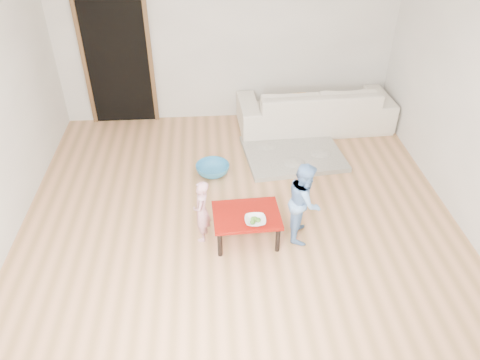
{
  "coord_description": "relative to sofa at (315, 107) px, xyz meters",
  "views": [
    {
      "loc": [
        -0.29,
        -4.22,
        3.54
      ],
      "look_at": [
        0.0,
        -0.2,
        0.65
      ],
      "focal_mm": 35.0,
      "sensor_mm": 36.0,
      "label": 1
    }
  ],
  "objects": [
    {
      "name": "floor",
      "position": [
        -1.29,
        -2.05,
        -0.33
      ],
      "size": [
        5.0,
        5.0,
        0.01
      ],
      "primitive_type": "cube",
      "color": "#AB7B49",
      "rests_on": "ground"
    },
    {
      "name": "back_wall",
      "position": [
        -1.29,
        0.45,
        0.97
      ],
      "size": [
        5.0,
        0.02,
        2.6
      ],
      "primitive_type": "cube",
      "color": "white",
      "rests_on": "floor"
    },
    {
      "name": "right_wall",
      "position": [
        1.21,
        -2.05,
        0.97
      ],
      "size": [
        0.02,
        5.0,
        2.6
      ],
      "primitive_type": "cube",
      "color": "white",
      "rests_on": "floor"
    },
    {
      "name": "doorway",
      "position": [
        -2.89,
        0.43,
        0.69
      ],
      "size": [
        1.02,
        0.08,
        2.11
      ],
      "primitive_type": null,
      "color": "brown",
      "rests_on": "back_wall"
    },
    {
      "name": "sofa",
      "position": [
        0.0,
        0.0,
        0.0
      ],
      "size": [
        2.32,
        1.0,
        0.67
      ],
      "primitive_type": "imported",
      "rotation": [
        0.0,
        0.0,
        3.19
      ],
      "color": "beige",
      "rests_on": "floor"
    },
    {
      "name": "cushion",
      "position": [
        -0.34,
        -0.17,
        0.16
      ],
      "size": [
        0.47,
        0.43,
        0.12
      ],
      "primitive_type": "cube",
      "rotation": [
        0.0,
        0.0,
        0.11
      ],
      "color": "orange",
      "rests_on": "sofa"
    },
    {
      "name": "red_table",
      "position": [
        -1.24,
        -2.46,
        -0.16
      ],
      "size": [
        0.73,
        0.56,
        0.36
      ],
      "primitive_type": null,
      "rotation": [
        0.0,
        0.0,
        0.04
      ],
      "color": "maroon",
      "rests_on": "floor"
    },
    {
      "name": "bowl",
      "position": [
        -1.16,
        -2.61,
        0.05
      ],
      "size": [
        0.22,
        0.22,
        0.05
      ],
      "primitive_type": "imported",
      "color": "white",
      "rests_on": "red_table"
    },
    {
      "name": "broccoli",
      "position": [
        -1.16,
        -2.61,
        0.05
      ],
      "size": [
        0.12,
        0.12,
        0.06
      ],
      "primitive_type": null,
      "color": "#2D5919",
      "rests_on": "red_table"
    },
    {
      "name": "child_pink",
      "position": [
        -1.72,
        -2.4,
        0.04
      ],
      "size": [
        0.21,
        0.29,
        0.74
      ],
      "primitive_type": "imported",
      "rotation": [
        0.0,
        0.0,
        -1.71
      ],
      "color": "#D15F76",
      "rests_on": "floor"
    },
    {
      "name": "child_blue",
      "position": [
        -0.62,
        -2.42,
        0.13
      ],
      "size": [
        0.43,
        0.51,
        0.93
      ],
      "primitive_type": "imported",
      "rotation": [
        0.0,
        0.0,
        1.37
      ],
      "color": "#6CA6FA",
      "rests_on": "floor"
    },
    {
      "name": "basin",
      "position": [
        -1.58,
        -1.18,
        -0.26
      ],
      "size": [
        0.44,
        0.44,
        0.14
      ],
      "primitive_type": "imported",
      "color": "#3289BF",
      "rests_on": "floor"
    },
    {
      "name": "blanket",
      "position": [
        -0.45,
        -0.81,
        -0.3
      ],
      "size": [
        1.42,
        1.23,
        0.07
      ],
      "primitive_type": null,
      "rotation": [
        0.0,
        0.0,
        0.11
      ],
      "color": "#BBB4A5",
      "rests_on": "floor"
    }
  ]
}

